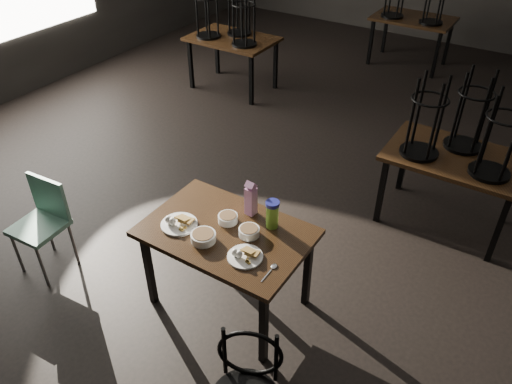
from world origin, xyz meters
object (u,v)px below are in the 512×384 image
Objects in this scene: school_chair at (43,217)px; juice_carton at (251,199)px; water_bottle at (272,214)px; main_table at (227,239)px.

juice_carton is at bearing 20.06° from school_chair.
juice_carton is at bearing 168.07° from water_bottle.
school_chair is at bearing -159.71° from water_bottle.
juice_carton reaches higher than school_chair.
juice_carton is 1.30× the size of water_bottle.
water_bottle is at bearing 41.40° from main_table.
main_table is 1.44× the size of school_chair.
main_table is 1.62m from school_chair.
school_chair is at bearing -155.91° from juice_carton.
main_table is 5.42× the size of water_bottle.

